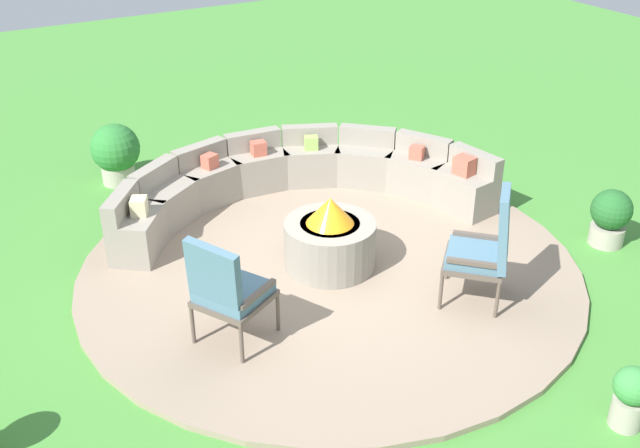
# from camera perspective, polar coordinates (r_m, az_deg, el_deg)

# --- Properties ---
(ground_plane) EXTENTS (24.00, 24.00, 0.00)m
(ground_plane) POSITION_cam_1_polar(r_m,az_deg,el_deg) (7.80, 0.74, -3.51)
(ground_plane) COLOR #478C38
(patio_circle) EXTENTS (5.16, 5.16, 0.06)m
(patio_circle) POSITION_cam_1_polar(r_m,az_deg,el_deg) (7.78, 0.74, -3.33)
(patio_circle) COLOR gray
(patio_circle) RESTS_ON ground_plane
(fire_pit) EXTENTS (0.94, 0.94, 0.78)m
(fire_pit) POSITION_cam_1_polar(r_m,az_deg,el_deg) (7.61, 0.76, -1.17)
(fire_pit) COLOR gray
(fire_pit) RESTS_ON patio_circle
(curved_stone_bench) EXTENTS (4.29, 2.36, 0.70)m
(curved_stone_bench) POSITION_cam_1_polar(r_m,az_deg,el_deg) (8.90, -1.93, 3.35)
(curved_stone_bench) COLOR gray
(curved_stone_bench) RESTS_ON patio_circle
(lounge_chair_front_left) EXTENTS (0.79, 0.79, 1.08)m
(lounge_chair_front_left) POSITION_cam_1_polar(r_m,az_deg,el_deg) (6.44, -7.11, -4.95)
(lounge_chair_front_left) COLOR brown
(lounge_chair_front_left) RESTS_ON patio_circle
(lounge_chair_front_right) EXTENTS (0.80, 0.82, 1.17)m
(lounge_chair_front_right) POSITION_cam_1_polar(r_m,az_deg,el_deg) (7.11, 12.55, -1.67)
(lounge_chair_front_right) COLOR brown
(lounge_chair_front_right) RESTS_ON patio_circle
(potted_plant_1) EXTENTS (0.30, 0.30, 0.54)m
(potted_plant_1) POSITION_cam_1_polar(r_m,az_deg,el_deg) (6.27, 22.65, -11.93)
(potted_plant_1) COLOR #A89E8E
(potted_plant_1) RESTS_ON ground_plane
(potted_plant_2) EXTENTS (0.44, 0.44, 0.64)m
(potted_plant_2) POSITION_cam_1_polar(r_m,az_deg,el_deg) (8.70, 21.27, 0.61)
(potted_plant_2) COLOR #A89E8E
(potted_plant_2) RESTS_ON ground_plane
(potted_plant_4) EXTENTS (0.62, 0.62, 0.78)m
(potted_plant_4) POSITION_cam_1_polar(r_m,az_deg,el_deg) (9.84, -15.31, 5.32)
(potted_plant_4) COLOR #A89E8E
(potted_plant_4) RESTS_ON ground_plane
(potted_plant_5) EXTENTS (0.34, 0.34, 0.63)m
(potted_plant_5) POSITION_cam_1_polar(r_m,az_deg,el_deg) (10.06, -15.68, 5.34)
(potted_plant_5) COLOR #605B56
(potted_plant_5) RESTS_ON ground_plane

